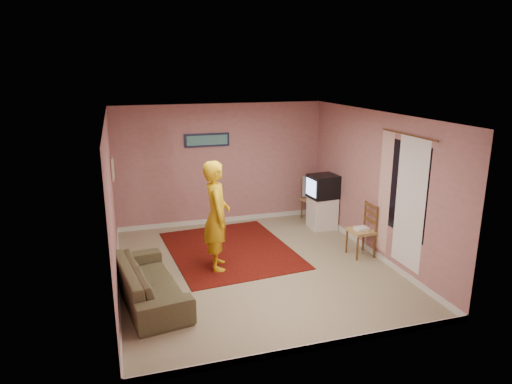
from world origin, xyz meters
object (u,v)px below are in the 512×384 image
object	(u,v)px
crt_tv	(323,186)
sofa	(150,282)
person	(217,216)
chair_a	(313,195)
chair_b	(362,225)
tv_cabinet	(322,213)

from	to	relation	value
crt_tv	sofa	xyz separation A→B (m)	(-3.74, -2.13, -0.63)
person	crt_tv	bearing A→B (deg)	-55.38
chair_a	chair_b	distance (m)	2.16
tv_cabinet	crt_tv	distance (m)	0.58
chair_a	sofa	distance (m)	4.69
chair_a	sofa	xyz separation A→B (m)	(-3.80, -2.74, -0.28)
tv_cabinet	sofa	bearing A→B (deg)	-150.43
crt_tv	chair_a	distance (m)	0.71
sofa	person	bearing A→B (deg)	-64.71
chair_b	chair_a	bearing A→B (deg)	177.67
chair_a	chair_b	world-z (taller)	chair_b
crt_tv	person	distance (m)	2.87
tv_cabinet	sofa	size ratio (longest dim) A/B	0.34
crt_tv	person	xyz separation A→B (m)	(-2.55, -1.31, 0.02)
crt_tv	chair_b	world-z (taller)	crt_tv
tv_cabinet	person	distance (m)	2.94
chair_b	sofa	distance (m)	3.85
chair_b	sofa	world-z (taller)	chair_b
tv_cabinet	crt_tv	bearing A→B (deg)	-175.78
chair_a	crt_tv	bearing A→B (deg)	-111.26
chair_b	person	world-z (taller)	person
crt_tv	person	world-z (taller)	person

